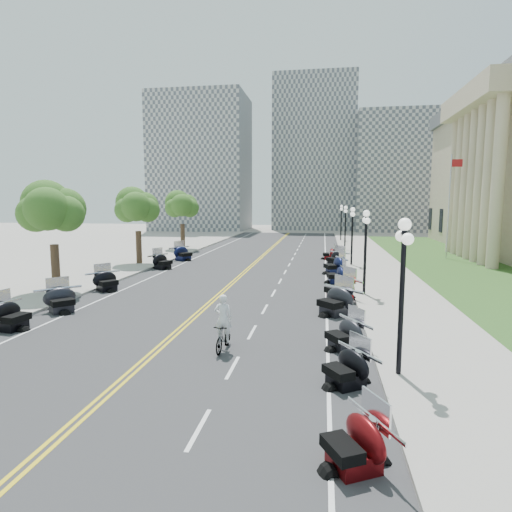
# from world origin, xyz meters

# --- Properties ---
(ground) EXTENTS (160.00, 160.00, 0.00)m
(ground) POSITION_xyz_m (0.00, 0.00, 0.00)
(ground) COLOR gray
(road) EXTENTS (16.00, 90.00, 0.01)m
(road) POSITION_xyz_m (0.00, 10.00, 0.00)
(road) COLOR #333335
(road) RESTS_ON ground
(centerline_yellow_a) EXTENTS (0.12, 90.00, 0.00)m
(centerline_yellow_a) POSITION_xyz_m (-0.12, 10.00, 0.01)
(centerline_yellow_a) COLOR yellow
(centerline_yellow_a) RESTS_ON road
(centerline_yellow_b) EXTENTS (0.12, 90.00, 0.00)m
(centerline_yellow_b) POSITION_xyz_m (0.12, 10.00, 0.01)
(centerline_yellow_b) COLOR yellow
(centerline_yellow_b) RESTS_ON road
(edge_line_north) EXTENTS (0.12, 90.00, 0.00)m
(edge_line_north) POSITION_xyz_m (6.40, 10.00, 0.01)
(edge_line_north) COLOR white
(edge_line_north) RESTS_ON road
(edge_line_south) EXTENTS (0.12, 90.00, 0.00)m
(edge_line_south) POSITION_xyz_m (-6.40, 10.00, 0.01)
(edge_line_south) COLOR white
(edge_line_south) RESTS_ON road
(lane_dash_3) EXTENTS (0.12, 2.00, 0.00)m
(lane_dash_3) POSITION_xyz_m (3.20, -12.00, 0.01)
(lane_dash_3) COLOR white
(lane_dash_3) RESTS_ON road
(lane_dash_4) EXTENTS (0.12, 2.00, 0.00)m
(lane_dash_4) POSITION_xyz_m (3.20, -8.00, 0.01)
(lane_dash_4) COLOR white
(lane_dash_4) RESTS_ON road
(lane_dash_5) EXTENTS (0.12, 2.00, 0.00)m
(lane_dash_5) POSITION_xyz_m (3.20, -4.00, 0.01)
(lane_dash_5) COLOR white
(lane_dash_5) RESTS_ON road
(lane_dash_6) EXTENTS (0.12, 2.00, 0.00)m
(lane_dash_6) POSITION_xyz_m (3.20, 0.00, 0.01)
(lane_dash_6) COLOR white
(lane_dash_6) RESTS_ON road
(lane_dash_7) EXTENTS (0.12, 2.00, 0.00)m
(lane_dash_7) POSITION_xyz_m (3.20, 4.00, 0.01)
(lane_dash_7) COLOR white
(lane_dash_7) RESTS_ON road
(lane_dash_8) EXTENTS (0.12, 2.00, 0.00)m
(lane_dash_8) POSITION_xyz_m (3.20, 8.00, 0.01)
(lane_dash_8) COLOR white
(lane_dash_8) RESTS_ON road
(lane_dash_9) EXTENTS (0.12, 2.00, 0.00)m
(lane_dash_9) POSITION_xyz_m (3.20, 12.00, 0.01)
(lane_dash_9) COLOR white
(lane_dash_9) RESTS_ON road
(lane_dash_10) EXTENTS (0.12, 2.00, 0.00)m
(lane_dash_10) POSITION_xyz_m (3.20, 16.00, 0.01)
(lane_dash_10) COLOR white
(lane_dash_10) RESTS_ON road
(lane_dash_11) EXTENTS (0.12, 2.00, 0.00)m
(lane_dash_11) POSITION_xyz_m (3.20, 20.00, 0.01)
(lane_dash_11) COLOR white
(lane_dash_11) RESTS_ON road
(lane_dash_12) EXTENTS (0.12, 2.00, 0.00)m
(lane_dash_12) POSITION_xyz_m (3.20, 24.00, 0.01)
(lane_dash_12) COLOR white
(lane_dash_12) RESTS_ON road
(lane_dash_13) EXTENTS (0.12, 2.00, 0.00)m
(lane_dash_13) POSITION_xyz_m (3.20, 28.00, 0.01)
(lane_dash_13) COLOR white
(lane_dash_13) RESTS_ON road
(lane_dash_14) EXTENTS (0.12, 2.00, 0.00)m
(lane_dash_14) POSITION_xyz_m (3.20, 32.00, 0.01)
(lane_dash_14) COLOR white
(lane_dash_14) RESTS_ON road
(lane_dash_15) EXTENTS (0.12, 2.00, 0.00)m
(lane_dash_15) POSITION_xyz_m (3.20, 36.00, 0.01)
(lane_dash_15) COLOR white
(lane_dash_15) RESTS_ON road
(lane_dash_16) EXTENTS (0.12, 2.00, 0.00)m
(lane_dash_16) POSITION_xyz_m (3.20, 40.00, 0.01)
(lane_dash_16) COLOR white
(lane_dash_16) RESTS_ON road
(lane_dash_17) EXTENTS (0.12, 2.00, 0.00)m
(lane_dash_17) POSITION_xyz_m (3.20, 44.00, 0.01)
(lane_dash_17) COLOR white
(lane_dash_17) RESTS_ON road
(lane_dash_18) EXTENTS (0.12, 2.00, 0.00)m
(lane_dash_18) POSITION_xyz_m (3.20, 48.00, 0.01)
(lane_dash_18) COLOR white
(lane_dash_18) RESTS_ON road
(lane_dash_19) EXTENTS (0.12, 2.00, 0.00)m
(lane_dash_19) POSITION_xyz_m (3.20, 52.00, 0.01)
(lane_dash_19) COLOR white
(lane_dash_19) RESTS_ON road
(sidewalk_north) EXTENTS (5.00, 90.00, 0.15)m
(sidewalk_north) POSITION_xyz_m (10.50, 10.00, 0.07)
(sidewalk_north) COLOR #9E9991
(sidewalk_north) RESTS_ON ground
(sidewalk_south) EXTENTS (5.00, 90.00, 0.15)m
(sidewalk_south) POSITION_xyz_m (-10.50, 10.00, 0.07)
(sidewalk_south) COLOR #9E9991
(sidewalk_south) RESTS_ON ground
(lawn) EXTENTS (9.00, 60.00, 0.10)m
(lawn) POSITION_xyz_m (17.50, 18.00, 0.05)
(lawn) COLOR #356023
(lawn) RESTS_ON ground
(distant_block_a) EXTENTS (18.00, 14.00, 26.00)m
(distant_block_a) POSITION_xyz_m (-18.00, 62.00, 13.00)
(distant_block_a) COLOR gray
(distant_block_a) RESTS_ON ground
(distant_block_b) EXTENTS (16.00, 12.00, 30.00)m
(distant_block_b) POSITION_xyz_m (4.00, 68.00, 15.00)
(distant_block_b) COLOR gray
(distant_block_b) RESTS_ON ground
(distant_block_c) EXTENTS (20.00, 14.00, 22.00)m
(distant_block_c) POSITION_xyz_m (22.00, 65.00, 11.00)
(distant_block_c) COLOR gray
(distant_block_c) RESTS_ON ground
(street_lamp_1) EXTENTS (0.50, 1.20, 4.90)m
(street_lamp_1) POSITION_xyz_m (8.60, -8.00, 2.60)
(street_lamp_1) COLOR black
(street_lamp_1) RESTS_ON sidewalk_north
(street_lamp_2) EXTENTS (0.50, 1.20, 4.90)m
(street_lamp_2) POSITION_xyz_m (8.60, 4.00, 2.60)
(street_lamp_2) COLOR black
(street_lamp_2) RESTS_ON sidewalk_north
(street_lamp_3) EXTENTS (0.50, 1.20, 4.90)m
(street_lamp_3) POSITION_xyz_m (8.60, 16.00, 2.60)
(street_lamp_3) COLOR black
(street_lamp_3) RESTS_ON sidewalk_north
(street_lamp_4) EXTENTS (0.50, 1.20, 4.90)m
(street_lamp_4) POSITION_xyz_m (8.60, 28.00, 2.60)
(street_lamp_4) COLOR black
(street_lamp_4) RESTS_ON sidewalk_north
(street_lamp_5) EXTENTS (0.50, 1.20, 4.90)m
(street_lamp_5) POSITION_xyz_m (8.60, 40.00, 2.60)
(street_lamp_5) COLOR black
(street_lamp_5) RESTS_ON sidewalk_north
(flagpole) EXTENTS (1.10, 0.20, 10.00)m
(flagpole) POSITION_xyz_m (18.00, 22.00, 5.00)
(flagpole) COLOR silver
(flagpole) RESTS_ON ground
(tree_2) EXTENTS (4.80, 4.80, 9.20)m
(tree_2) POSITION_xyz_m (-10.00, 2.00, 4.75)
(tree_2) COLOR #235619
(tree_2) RESTS_ON sidewalk_south
(tree_3) EXTENTS (4.80, 4.80, 9.20)m
(tree_3) POSITION_xyz_m (-10.00, 14.00, 4.75)
(tree_3) COLOR #235619
(tree_3) RESTS_ON sidewalk_south
(tree_4) EXTENTS (4.80, 4.80, 9.20)m
(tree_4) POSITION_xyz_m (-10.00, 26.00, 4.75)
(tree_4) COLOR #235619
(tree_4) RESTS_ON sidewalk_south
(motorcycle_n_2) EXTENTS (2.40, 2.40, 1.25)m
(motorcycle_n_2) POSITION_xyz_m (6.87, -12.98, 0.62)
(motorcycle_n_2) COLOR #590A0C
(motorcycle_n_2) RESTS_ON road
(motorcycle_n_3) EXTENTS (2.48, 2.48, 1.25)m
(motorcycle_n_3) POSITION_xyz_m (6.91, -8.87, 0.63)
(motorcycle_n_3) COLOR black
(motorcycle_n_3) RESTS_ON road
(motorcycle_n_4) EXTENTS (2.53, 2.53, 1.29)m
(motorcycle_n_4) POSITION_xyz_m (7.02, -5.56, 0.64)
(motorcycle_n_4) COLOR black
(motorcycle_n_4) RESTS_ON road
(motorcycle_n_5) EXTENTS (3.11, 3.11, 1.54)m
(motorcycle_n_5) POSITION_xyz_m (6.79, -0.56, 0.77)
(motorcycle_n_5) COLOR black
(motorcycle_n_5) RESTS_ON road
(motorcycle_n_6) EXTENTS (3.02, 3.02, 1.54)m
(motorcycle_n_6) POSITION_xyz_m (7.14, 2.57, 0.77)
(motorcycle_n_6) COLOR #590A0C
(motorcycle_n_6) RESTS_ON road
(motorcycle_n_7) EXTENTS (2.20, 2.20, 1.33)m
(motorcycle_n_7) POSITION_xyz_m (7.09, 7.86, 0.66)
(motorcycle_n_7) COLOR black
(motorcycle_n_7) RESTS_ON road
(motorcycle_n_8) EXTENTS (2.76, 2.76, 1.52)m
(motorcycle_n_8) POSITION_xyz_m (7.04, 11.64, 0.76)
(motorcycle_n_8) COLOR black
(motorcycle_n_8) RESTS_ON road
(motorcycle_n_9) EXTENTS (2.82, 2.82, 1.40)m
(motorcycle_n_9) POSITION_xyz_m (7.24, 16.22, 0.70)
(motorcycle_n_9) COLOR black
(motorcycle_n_9) RESTS_ON road
(motorcycle_n_10) EXTENTS (1.85, 1.85, 1.24)m
(motorcycle_n_10) POSITION_xyz_m (6.72, 20.16, 0.62)
(motorcycle_n_10) COLOR #590A0C
(motorcycle_n_10) RESTS_ON road
(motorcycle_s_4) EXTENTS (2.27, 2.27, 1.40)m
(motorcycle_s_4) POSITION_xyz_m (-7.30, -5.28, 0.70)
(motorcycle_s_4) COLOR black
(motorcycle_s_4) RESTS_ON road
(motorcycle_s_5) EXTENTS (2.83, 2.83, 1.40)m
(motorcycle_s_5) POSITION_xyz_m (-6.94, -2.18, 0.70)
(motorcycle_s_5) COLOR black
(motorcycle_s_5) RESTS_ON road
(motorcycle_s_6) EXTENTS (2.74, 2.74, 1.37)m
(motorcycle_s_6) POSITION_xyz_m (-7.27, 3.07, 0.68)
(motorcycle_s_6) COLOR black
(motorcycle_s_6) RESTS_ON road
(motorcycle_s_8) EXTENTS (2.67, 2.67, 1.41)m
(motorcycle_s_8) POSITION_xyz_m (-7.02, 11.94, 0.71)
(motorcycle_s_8) COLOR black
(motorcycle_s_8) RESTS_ON road
(motorcycle_s_9) EXTENTS (2.95, 2.95, 1.50)m
(motorcycle_s_9) POSITION_xyz_m (-7.03, 17.27, 0.75)
(motorcycle_s_9) COLOR black
(motorcycle_s_9) RESTS_ON road
(bicycle) EXTENTS (0.62, 1.81, 1.07)m
(bicycle) POSITION_xyz_m (2.51, -6.43, 0.54)
(bicycle) COLOR #A51414
(bicycle) RESTS_ON road
(cyclist_rider) EXTENTS (0.67, 0.44, 1.83)m
(cyclist_rider) POSITION_xyz_m (2.51, -6.43, 1.98)
(cyclist_rider) COLOR silver
(cyclist_rider) RESTS_ON bicycle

